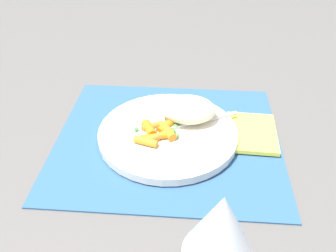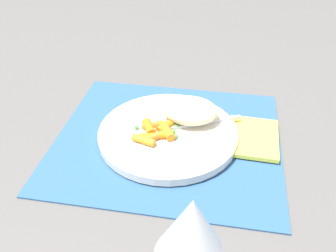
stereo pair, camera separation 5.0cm
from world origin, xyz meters
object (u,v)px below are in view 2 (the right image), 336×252
object	(u,v)px
rice_mound	(190,110)
napkin	(253,138)
wine_glass	(191,234)
plate	(168,134)
fork	(181,127)
carrot_portion	(156,132)

from	to	relation	value
rice_mound	napkin	distance (m)	0.13
wine_glass	plate	bearing A→B (deg)	-76.02
fork	wine_glass	bearing A→B (deg)	99.37
carrot_portion	plate	bearing A→B (deg)	-139.07
rice_mound	plate	bearing A→B (deg)	48.93
rice_mound	fork	xyz separation A→B (m)	(0.01, 0.03, -0.02)
rice_mound	fork	size ratio (longest dim) A/B	0.58
wine_glass	napkin	xyz separation A→B (m)	(-0.08, -0.32, -0.12)
fork	napkin	distance (m)	0.13
plate	rice_mound	size ratio (longest dim) A/B	2.45
plate	napkin	size ratio (longest dim) A/B	2.16
carrot_portion	napkin	bearing A→B (deg)	-168.24
plate	fork	xyz separation A→B (m)	(-0.02, -0.01, 0.01)
rice_mound	fork	distance (m)	0.04
plate	rice_mound	xyz separation A→B (m)	(-0.03, -0.04, 0.03)
fork	plate	bearing A→B (deg)	25.68
plate	napkin	xyz separation A→B (m)	(-0.16, -0.02, -0.00)
plate	carrot_portion	bearing A→B (deg)	40.93
rice_mound	napkin	world-z (taller)	rice_mound
plate	rice_mound	world-z (taller)	rice_mound
napkin	plate	bearing A→B (deg)	7.17
napkin	wine_glass	bearing A→B (deg)	75.82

